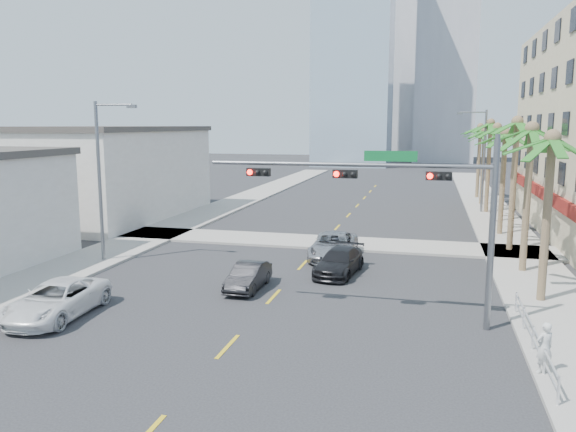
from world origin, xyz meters
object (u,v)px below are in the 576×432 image
object	(u,v)px
traffic_signal_mast	(405,196)
car_lane_center	(334,246)
car_lane_left	(248,276)
pedestrian	(544,348)
car_lane_right	(339,262)
car_parked_far	(56,300)

from	to	relation	value
traffic_signal_mast	car_lane_center	world-z (taller)	traffic_signal_mast
car_lane_left	pedestrian	bearing A→B (deg)	-29.38
car_lane_center	car_lane_right	size ratio (longest dim) A/B	1.19
car_lane_center	car_lane_left	bearing A→B (deg)	-114.69
car_lane_center	pedestrian	distance (m)	16.44
car_parked_far	car_lane_center	xyz separation A→B (m)	(9.20, 12.72, 0.03)
car_lane_center	pedestrian	xyz separation A→B (m)	(8.90, -13.82, 0.21)
car_parked_far	car_lane_left	distance (m)	8.47
traffic_signal_mast	car_lane_right	world-z (taller)	traffic_signal_mast
car_lane_center	pedestrian	bearing A→B (deg)	-59.58
car_lane_center	pedestrian	size ratio (longest dim) A/B	3.33
traffic_signal_mast	car_lane_left	xyz separation A→B (m)	(-7.28, 2.93, -4.45)
car_parked_far	car_lane_right	size ratio (longest dim) A/B	1.14
car_lane_right	traffic_signal_mast	bearing A→B (deg)	-55.01
car_lane_left	car_lane_center	bearing A→B (deg)	68.08
traffic_signal_mast	pedestrian	bearing A→B (deg)	-40.29
car_lane_left	car_lane_center	distance (m)	7.64
car_lane_center	car_lane_right	distance (m)	3.45
traffic_signal_mast	car_lane_right	xyz separation A→B (m)	(-3.52, 6.65, -4.40)
car_parked_far	pedestrian	xyz separation A→B (m)	(18.10, -1.10, 0.24)
car_lane_center	car_parked_far	bearing A→B (deg)	-128.23
car_lane_left	car_lane_right	xyz separation A→B (m)	(3.77, 3.72, 0.04)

